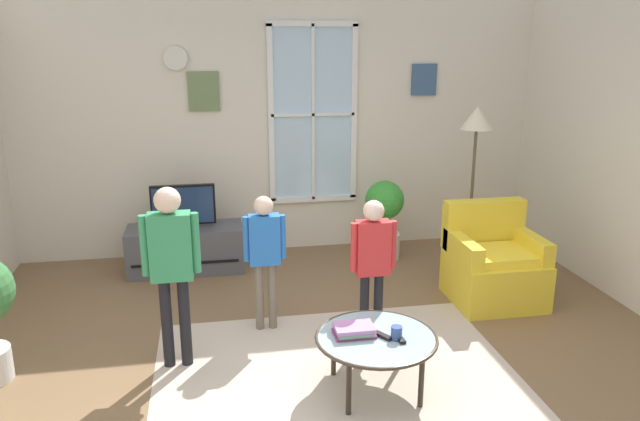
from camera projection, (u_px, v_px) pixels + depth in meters
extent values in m
cube|color=brown|center=(336.00, 391.00, 4.15)|extent=(6.23, 6.49, 0.02)
cube|color=beige|center=(281.00, 119.00, 6.59)|extent=(5.63, 0.12, 2.90)
cube|color=silver|center=(313.00, 114.00, 6.56)|extent=(0.91, 0.02, 1.88)
cube|color=white|center=(313.00, 23.00, 6.29)|extent=(0.97, 0.04, 0.06)
cube|color=white|center=(313.00, 199.00, 6.80)|extent=(0.97, 0.04, 0.06)
cube|color=white|center=(271.00, 115.00, 6.47)|extent=(0.06, 0.04, 1.88)
cube|color=white|center=(354.00, 114.00, 6.62)|extent=(0.06, 0.04, 1.88)
cube|color=white|center=(313.00, 115.00, 6.54)|extent=(0.03, 0.04, 1.88)
cube|color=white|center=(313.00, 115.00, 6.54)|extent=(0.91, 0.04, 0.03)
cube|color=#667A4C|center=(204.00, 91.00, 6.28)|extent=(0.32, 0.03, 0.40)
cube|color=#38567A|center=(424.00, 80.00, 6.67)|extent=(0.28, 0.03, 0.34)
cylinder|color=silver|center=(176.00, 58.00, 6.14)|extent=(0.24, 0.04, 0.24)
cube|color=#C6B29E|center=(335.00, 373.00, 4.35)|extent=(2.56, 1.94, 0.01)
cube|color=#4C4C51|center=(186.00, 249.00, 6.21)|extent=(1.16, 0.47, 0.46)
cube|color=black|center=(186.00, 263.00, 6.00)|extent=(1.04, 0.02, 0.02)
cylinder|color=#4C4C4C|center=(184.00, 225.00, 6.13)|extent=(0.08, 0.08, 0.05)
cube|color=black|center=(183.00, 205.00, 6.08)|extent=(0.64, 0.05, 0.41)
cube|color=navy|center=(183.00, 206.00, 6.05)|extent=(0.60, 0.01, 0.37)
cube|color=yellow|center=(494.00, 279.00, 5.48)|extent=(0.76, 0.72, 0.42)
cube|color=yellow|center=(483.00, 224.00, 5.64)|extent=(0.76, 0.16, 0.45)
cube|color=yellow|center=(463.00, 249.00, 5.34)|extent=(0.12, 0.65, 0.20)
cube|color=yellow|center=(530.00, 245.00, 5.45)|extent=(0.12, 0.65, 0.20)
cube|color=yellow|center=(499.00, 255.00, 5.36)|extent=(0.61, 0.50, 0.08)
cylinder|color=#99B2B7|center=(376.00, 338.00, 4.03)|extent=(0.80, 0.80, 0.02)
torus|color=#3F3328|center=(376.00, 338.00, 4.03)|extent=(0.82, 0.82, 0.02)
cylinder|color=#33281E|center=(334.00, 350.00, 4.27)|extent=(0.04, 0.04, 0.39)
cylinder|color=#33281E|center=(399.00, 344.00, 4.36)|extent=(0.04, 0.04, 0.39)
cylinder|color=#33281E|center=(349.00, 388.00, 3.82)|extent=(0.04, 0.04, 0.39)
cylinder|color=#33281E|center=(421.00, 380.00, 3.90)|extent=(0.04, 0.04, 0.39)
cube|color=#8A3872|center=(354.00, 333.00, 4.05)|extent=(0.27, 0.17, 0.02)
cube|color=gray|center=(354.00, 331.00, 4.05)|extent=(0.24, 0.19, 0.02)
cube|color=#C07BBE|center=(354.00, 327.00, 4.04)|extent=(0.26, 0.18, 0.03)
cylinder|color=#334C8C|center=(396.00, 333.00, 3.98)|extent=(0.07, 0.07, 0.09)
cube|color=black|center=(399.00, 338.00, 3.99)|extent=(0.05, 0.14, 0.02)
cube|color=black|center=(383.00, 336.00, 4.02)|extent=(0.11, 0.14, 0.02)
cylinder|color=#726656|center=(259.00, 297.00, 4.94)|extent=(0.07, 0.07, 0.57)
cylinder|color=#726656|center=(272.00, 296.00, 4.95)|extent=(0.07, 0.07, 0.57)
cube|color=blue|center=(264.00, 240.00, 4.81)|extent=(0.25, 0.13, 0.40)
sphere|color=beige|center=(263.00, 206.00, 4.73)|extent=(0.15, 0.15, 0.15)
cylinder|color=blue|center=(246.00, 239.00, 4.76)|extent=(0.05, 0.05, 0.36)
cylinder|color=blue|center=(283.00, 237.00, 4.81)|extent=(0.05, 0.05, 0.36)
cylinder|color=black|center=(167.00, 323.00, 4.36)|extent=(0.08, 0.08, 0.68)
cylinder|color=black|center=(185.00, 322.00, 4.38)|extent=(0.08, 0.08, 0.68)
cube|color=#338C59|center=(171.00, 247.00, 4.21)|extent=(0.29, 0.15, 0.48)
sphere|color=beige|center=(167.00, 200.00, 4.12)|extent=(0.18, 0.18, 0.18)
cylinder|color=#338C59|center=(144.00, 246.00, 4.16)|extent=(0.06, 0.06, 0.43)
cylinder|color=#338C59|center=(195.00, 243.00, 4.21)|extent=(0.06, 0.06, 0.43)
cylinder|color=black|center=(364.00, 310.00, 4.68)|extent=(0.07, 0.07, 0.59)
cylinder|color=black|center=(378.00, 309.00, 4.70)|extent=(0.07, 0.07, 0.59)
cube|color=red|center=(373.00, 248.00, 4.55)|extent=(0.25, 0.13, 0.42)
sphere|color=beige|center=(374.00, 211.00, 4.47)|extent=(0.16, 0.16, 0.16)
cylinder|color=red|center=(354.00, 247.00, 4.50)|extent=(0.05, 0.05, 0.37)
cylinder|color=red|center=(393.00, 245.00, 4.55)|extent=(0.05, 0.05, 0.37)
cylinder|color=silver|center=(383.00, 246.00, 6.58)|extent=(0.35, 0.35, 0.28)
cylinder|color=#4C7238|center=(384.00, 226.00, 6.51)|extent=(0.02, 0.02, 0.16)
sphere|color=green|center=(385.00, 200.00, 6.44)|extent=(0.41, 0.41, 0.41)
cylinder|color=black|center=(467.00, 266.00, 6.33)|extent=(0.26, 0.26, 0.03)
cylinder|color=brown|center=(471.00, 200.00, 6.13)|extent=(0.03, 0.03, 1.46)
cone|color=beige|center=(477.00, 118.00, 5.90)|extent=(0.32, 0.32, 0.22)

